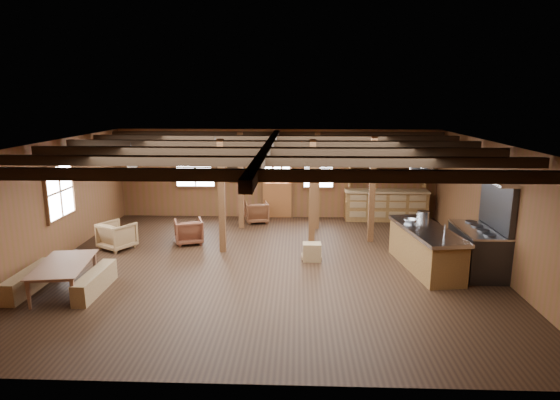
% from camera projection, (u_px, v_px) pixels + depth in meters
% --- Properties ---
extents(room, '(10.04, 9.04, 2.84)m').
position_uv_depth(room, '(268.00, 206.00, 10.37)').
color(room, black).
rests_on(room, ground).
extents(ceiling_joists, '(9.80, 8.82, 0.18)m').
position_uv_depth(ceiling_joists, '(268.00, 148.00, 10.26)').
color(ceiling_joists, black).
rests_on(ceiling_joists, ceiling).
extents(timber_posts, '(3.95, 2.35, 2.80)m').
position_uv_depth(timber_posts, '(293.00, 189.00, 12.38)').
color(timber_posts, '#422713').
rests_on(timber_posts, floor).
extents(back_door, '(1.02, 0.08, 2.15)m').
position_uv_depth(back_door, '(277.00, 190.00, 14.82)').
color(back_door, brown).
rests_on(back_door, floor).
extents(window_back_left, '(1.32, 0.06, 1.32)m').
position_uv_depth(window_back_left, '(195.00, 167.00, 14.77)').
color(window_back_left, white).
rests_on(window_back_left, wall_back).
extents(window_back_right, '(1.02, 0.06, 1.32)m').
position_uv_depth(window_back_right, '(319.00, 168.00, 14.63)').
color(window_back_right, white).
rests_on(window_back_right, wall_back).
extents(window_left, '(0.14, 1.24, 1.32)m').
position_uv_depth(window_left, '(59.00, 191.00, 11.00)').
color(window_left, white).
rests_on(window_left, wall_back).
extents(notice_boards, '(1.08, 0.03, 0.90)m').
position_uv_depth(notice_boards, '(230.00, 166.00, 14.72)').
color(notice_boards, silver).
rests_on(notice_boards, wall_back).
extents(back_counter, '(2.55, 0.60, 2.45)m').
position_uv_depth(back_counter, '(386.00, 201.00, 14.51)').
color(back_counter, brown).
rests_on(back_counter, floor).
extents(pendant_lamps, '(1.86, 2.36, 0.66)m').
position_uv_depth(pendant_lamps, '(177.00, 162.00, 11.24)').
color(pendant_lamps, '#323134').
rests_on(pendant_lamps, ceiling).
extents(pot_rack, '(0.42, 3.00, 0.43)m').
position_uv_depth(pot_rack, '(415.00, 165.00, 10.28)').
color(pot_rack, '#323134').
rests_on(pot_rack, ceiling).
extents(kitchen_island, '(1.25, 2.61, 1.20)m').
position_uv_depth(kitchen_island, '(425.00, 248.00, 10.42)').
color(kitchen_island, brown).
rests_on(kitchen_island, floor).
extents(step_stool, '(0.49, 0.35, 0.43)m').
position_uv_depth(step_stool, '(312.00, 252.00, 10.98)').
color(step_stool, brown).
rests_on(step_stool, floor).
extents(commercial_range, '(0.87, 1.69, 2.09)m').
position_uv_depth(commercial_range, '(481.00, 243.00, 10.17)').
color(commercial_range, '#323134').
rests_on(commercial_range, floor).
extents(dining_table, '(1.18, 1.80, 0.59)m').
position_uv_depth(dining_table, '(66.00, 278.00, 9.21)').
color(dining_table, brown).
rests_on(dining_table, floor).
extents(bench_wall, '(0.29, 1.56, 0.43)m').
position_uv_depth(bench_wall, '(30.00, 281.00, 9.26)').
color(bench_wall, brown).
rests_on(bench_wall, floor).
extents(bench_aisle, '(0.29, 1.53, 0.42)m').
position_uv_depth(bench_aisle, '(95.00, 282.00, 9.21)').
color(bench_aisle, brown).
rests_on(bench_aisle, floor).
extents(armchair_a, '(0.88, 0.90, 0.65)m').
position_uv_depth(armchair_a, '(189.00, 231.00, 12.27)').
color(armchair_a, '#5A2C1B').
rests_on(armchair_a, floor).
extents(armchair_b, '(0.81, 0.83, 0.63)m').
position_uv_depth(armchair_b, '(257.00, 212.00, 14.33)').
color(armchair_b, '#5A311B').
rests_on(armchair_b, floor).
extents(armchair_c, '(1.03, 1.03, 0.69)m').
position_uv_depth(armchair_c, '(117.00, 235.00, 11.82)').
color(armchair_c, olive).
rests_on(armchair_c, floor).
extents(counter_pot, '(0.29, 0.29, 0.17)m').
position_uv_depth(counter_pot, '(423.00, 215.00, 11.16)').
color(counter_pot, silver).
rests_on(counter_pot, kitchen_island).
extents(bowl, '(0.37, 0.37, 0.07)m').
position_uv_depth(bowl, '(410.00, 220.00, 10.85)').
color(bowl, silver).
rests_on(bowl, kitchen_island).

